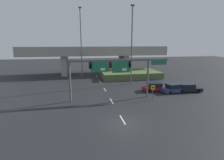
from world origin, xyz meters
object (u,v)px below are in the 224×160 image
at_px(highway_light_pole_far, 81,42).
at_px(speed_limit_sign, 153,90).
at_px(parked_sedan_near_right, 155,87).
at_px(parked_sedan_mid_right, 174,88).
at_px(highway_light_pole_near, 132,44).
at_px(parked_sedan_far_right, 187,88).
at_px(signal_gantry, 116,67).

bearing_deg(highway_light_pole_far, speed_limit_sign, -63.49).
relative_size(speed_limit_sign, parked_sedan_near_right, 0.49).
height_order(speed_limit_sign, parked_sedan_mid_right, speed_limit_sign).
relative_size(highway_light_pole_near, highway_light_pole_far, 0.94).
xyz_separation_m(parked_sedan_near_right, parked_sedan_far_right, (5.23, -1.63, -0.02)).
height_order(highway_light_pole_near, highway_light_pole_far, highway_light_pole_far).
height_order(signal_gantry, highway_light_pole_near, highway_light_pole_near).
height_order(parked_sedan_near_right, parked_sedan_far_right, parked_sedan_near_right).
relative_size(parked_sedan_near_right, parked_sedan_far_right, 0.95).
distance_m(signal_gantry, highway_light_pole_far, 19.04).
xyz_separation_m(highway_light_pole_far, parked_sedan_far_right, (17.46, -16.62, -7.86)).
bearing_deg(parked_sedan_far_right, parked_sedan_mid_right, -176.63).
bearing_deg(parked_sedan_far_right, highway_light_pole_near, 141.70).
height_order(signal_gantry, parked_sedan_far_right, signal_gantry).
xyz_separation_m(highway_light_pole_near, parked_sedan_near_right, (2.59, -5.97, -7.38)).
height_order(signal_gantry, parked_sedan_near_right, signal_gantry).
xyz_separation_m(highway_light_pole_near, highway_light_pole_far, (-9.64, 9.02, 0.46)).
bearing_deg(parked_sedan_mid_right, speed_limit_sign, -157.83).
bearing_deg(highway_light_pole_near, speed_limit_sign, -89.42).
xyz_separation_m(signal_gantry, highway_light_pole_far, (-4.56, 18.12, 3.68)).
distance_m(parked_sedan_mid_right, parked_sedan_far_right, 2.48).
bearing_deg(parked_sedan_near_right, parked_sedan_far_right, -12.11).
relative_size(highway_light_pole_near, parked_sedan_mid_right, 3.33).
relative_size(signal_gantry, highway_light_pole_far, 0.91).
xyz_separation_m(parked_sedan_near_right, parked_sedan_mid_right, (2.75, -1.52, 0.01)).
relative_size(highway_light_pole_near, parked_sedan_near_right, 3.35).
relative_size(highway_light_pole_far, parked_sedan_near_right, 3.55).
height_order(signal_gantry, highway_light_pole_far, highway_light_pole_far).
distance_m(highway_light_pole_far, parked_sedan_far_right, 25.35).
xyz_separation_m(signal_gantry, parked_sedan_far_right, (12.90, 1.50, -4.18)).
bearing_deg(parked_sedan_far_right, highway_light_pole_far, 142.28).
bearing_deg(speed_limit_sign, parked_sedan_mid_right, 29.99).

